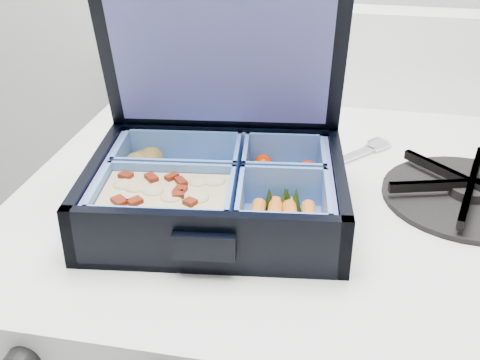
# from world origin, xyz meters

# --- Properties ---
(bento_box) EXTENTS (0.26, 0.22, 0.06)m
(bento_box) POSITION_xyz_m (0.16, 1.61, 0.87)
(bento_box) COLOR black
(bento_box) RESTS_ON stove
(burner_grate) EXTENTS (0.22, 0.22, 0.03)m
(burner_grate) POSITION_xyz_m (0.41, 1.69, 0.85)
(burner_grate) COLOR black
(burner_grate) RESTS_ON stove
(burner_grate_rear) EXTENTS (0.17, 0.17, 0.02)m
(burner_grate_rear) POSITION_xyz_m (0.09, 1.88, 0.85)
(burner_grate_rear) COLOR black
(burner_grate_rear) RESTS_ON stove
(fork) EXTENTS (0.13, 0.14, 0.01)m
(fork) POSITION_xyz_m (0.26, 1.74, 0.84)
(fork) COLOR silver
(fork) RESTS_ON stove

